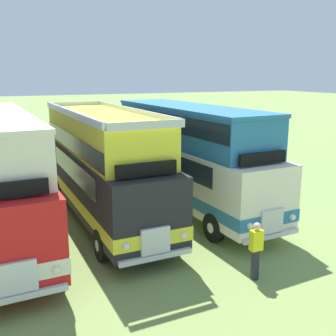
% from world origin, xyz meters
% --- Properties ---
extents(bus_fifth_in_row, '(2.72, 10.18, 4.52)m').
position_xyz_m(bus_fifth_in_row, '(5.84, -0.23, 2.36)').
color(bus_fifth_in_row, black).
rests_on(bus_fifth_in_row, ground).
extents(bus_sixth_in_row, '(3.05, 10.74, 4.49)m').
position_xyz_m(bus_sixth_in_row, '(9.73, -0.13, 2.47)').
color(bus_sixth_in_row, silver).
rests_on(bus_sixth_in_row, ground).
extents(marshal_person, '(0.36, 0.24, 1.73)m').
position_xyz_m(marshal_person, '(8.46, -6.76, 0.89)').
color(marshal_person, '#23232D').
rests_on(marshal_person, ground).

